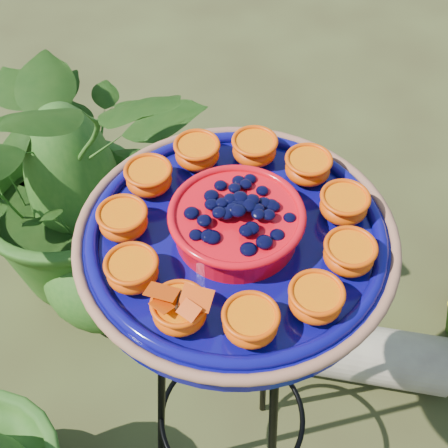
# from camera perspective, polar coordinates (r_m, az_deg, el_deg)

# --- Properties ---
(tripod_stand) EXTENTS (0.44, 0.44, 0.96)m
(tripod_stand) POSITION_cam_1_polar(r_m,az_deg,el_deg) (1.33, 0.85, -12.79)
(tripod_stand) COLOR black
(tripod_stand) RESTS_ON ground
(feeder_dish) EXTENTS (0.61, 0.61, 0.11)m
(feeder_dish) POSITION_cam_1_polar(r_m,az_deg,el_deg) (0.98, 1.13, -1.03)
(feeder_dish) COLOR #0A0862
(feeder_dish) RESTS_ON tripod_stand
(driftwood_log) EXTENTS (0.53, 0.19, 0.17)m
(driftwood_log) POSITION_cam_1_polar(r_m,az_deg,el_deg) (1.96, 12.18, -11.45)
(driftwood_log) COLOR tan
(driftwood_log) RESTS_ON ground
(shrub_back_left) EXTENTS (1.02, 0.96, 0.90)m
(shrub_back_left) POSITION_cam_1_polar(r_m,az_deg,el_deg) (1.93, -13.88, 4.80)
(shrub_back_left) COLOR #204D14
(shrub_back_left) RESTS_ON ground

